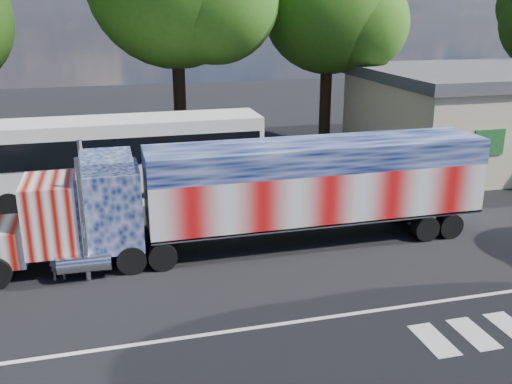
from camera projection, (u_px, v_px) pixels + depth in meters
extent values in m
plane|color=black|center=(279.00, 274.00, 18.79)|extent=(100.00, 100.00, 0.00)
cube|color=silver|center=(311.00, 320.00, 16.03)|extent=(30.00, 0.15, 0.01)
cube|color=silver|center=(434.00, 340.00, 15.06)|extent=(0.70, 1.60, 0.01)
cube|color=silver|center=(473.00, 334.00, 15.36)|extent=(0.70, 1.60, 0.01)
cube|color=silver|center=(512.00, 327.00, 15.65)|extent=(0.70, 1.60, 0.01)
cube|color=black|center=(85.00, 247.00, 19.27)|extent=(8.33, 0.93, 0.28)
cube|color=tan|center=(52.00, 214.00, 18.64)|extent=(1.67, 2.31, 2.31)
cube|color=black|center=(25.00, 204.00, 18.32)|extent=(0.06, 1.94, 0.83)
cube|color=#485582|center=(110.00, 206.00, 19.06)|extent=(2.04, 2.31, 2.69)
cube|color=#485582|center=(106.00, 162.00, 18.59)|extent=(1.67, 2.22, 0.46)
cylinder|color=silver|center=(85.00, 197.00, 19.98)|extent=(0.19, 0.19, 4.07)
cylinder|color=silver|center=(83.00, 221.00, 17.74)|extent=(0.19, 0.19, 4.07)
cylinder|color=silver|center=(86.00, 235.00, 20.39)|extent=(1.67, 0.61, 0.61)
cylinder|color=silver|center=(84.00, 263.00, 18.17)|extent=(1.67, 0.61, 0.61)
cylinder|color=black|center=(5.00, 247.00, 19.59)|extent=(1.02, 0.32, 1.02)
cylinder|color=black|center=(131.00, 259.00, 18.79)|extent=(0.96, 0.51, 0.96)
cylinder|color=black|center=(128.00, 237.00, 20.57)|extent=(0.96, 0.51, 0.96)
cylinder|color=black|center=(163.00, 255.00, 19.03)|extent=(0.96, 0.51, 0.96)
cylinder|color=black|center=(157.00, 234.00, 20.82)|extent=(0.96, 0.51, 0.96)
cube|color=black|center=(317.00, 218.00, 21.23)|extent=(12.04, 1.02, 0.28)
cube|color=#CF7171|center=(318.00, 191.00, 20.90)|extent=(12.41, 2.41, 1.85)
cube|color=#404E85|center=(319.00, 155.00, 20.47)|extent=(12.41, 2.41, 0.93)
cube|color=silver|center=(317.00, 215.00, 21.19)|extent=(12.41, 2.41, 0.11)
cube|color=silver|center=(467.00, 167.00, 22.27)|extent=(0.04, 2.31, 2.69)
cylinder|color=black|center=(425.00, 228.00, 21.43)|extent=(0.96, 0.51, 0.96)
cylinder|color=black|center=(400.00, 211.00, 23.22)|extent=(0.96, 0.51, 0.96)
cylinder|color=black|center=(449.00, 225.00, 21.68)|extent=(0.96, 0.51, 0.96)
cylinder|color=black|center=(422.00, 208.00, 23.47)|extent=(0.96, 0.51, 0.96)
cube|color=silver|center=(122.00, 159.00, 25.70)|extent=(12.61, 2.73, 3.68)
cube|color=black|center=(121.00, 144.00, 25.49)|extent=(12.19, 2.79, 1.16)
cube|color=black|center=(124.00, 188.00, 26.12)|extent=(12.61, 2.73, 0.26)
cylinder|color=black|center=(9.00, 205.00, 23.75)|extent=(1.05, 0.32, 1.05)
cylinder|color=black|center=(17.00, 187.00, 26.16)|extent=(1.05, 0.32, 1.05)
cylinder|color=black|center=(196.00, 190.00, 25.67)|extent=(1.05, 0.32, 1.05)
cylinder|color=black|center=(188.00, 174.00, 28.08)|extent=(1.05, 0.32, 1.05)
cylinder|color=black|center=(217.00, 188.00, 25.90)|extent=(1.05, 0.32, 1.05)
cylinder|color=black|center=(207.00, 173.00, 28.31)|extent=(1.05, 0.32, 1.05)
cube|color=#1E5926|center=(489.00, 142.00, 26.45)|extent=(1.60, 0.08, 1.20)
imported|color=slate|center=(58.00, 256.00, 18.22)|extent=(0.61, 0.44, 1.58)
cylinder|color=black|center=(179.00, 90.00, 32.03)|extent=(0.70, 0.70, 7.88)
sphere|color=#2B5914|center=(215.00, 0.00, 29.70)|extent=(6.65, 6.65, 6.65)
cylinder|color=black|center=(326.00, 93.00, 34.78)|extent=(0.70, 0.70, 6.75)
sphere|color=#2B5914|center=(329.00, 6.00, 33.21)|extent=(7.83, 7.83, 7.83)
sphere|color=#2B5914|center=(361.00, 23.00, 32.81)|extent=(5.48, 5.48, 5.48)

